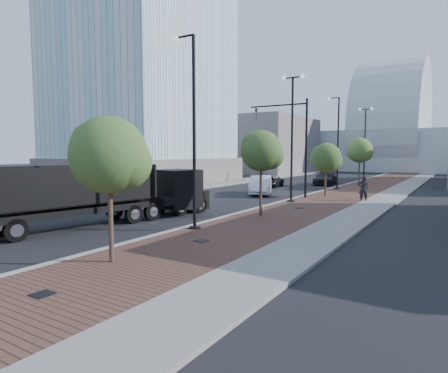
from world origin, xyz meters
The scene contains 24 objects.
sidewalk centered at (3.50, 40.00, 0.06)m, with size 7.00×140.00×0.12m, color #4C2D23.
concrete_strip centered at (6.20, 40.00, 0.07)m, with size 2.40×140.00×0.13m, color slate.
curb centered at (0.00, 40.00, 0.07)m, with size 0.30×140.00×0.14m, color gray.
west_sidewalk centered at (-13.00, 40.00, 0.06)m, with size 4.00×140.00×0.12m, color slate.
dump_truck centered at (-4.14, 10.52, 1.30)m, with size 4.64×13.49×3.09m.
white_sedan centered at (-3.94, 26.01, 0.83)m, with size 1.76×5.05×1.67m, color silver.
dark_car_mid centered at (-6.37, 33.40, 0.57)m, with size 1.89×4.09×1.14m, color black.
dark_car_far centered at (-2.25, 39.39, 0.76)m, with size 2.13×5.24×1.52m, color black.
pedestrian centered at (5.04, 25.33, 0.99)m, with size 0.72×0.48×1.99m, color black.
streetlight_1 centered at (0.49, 10.00, 4.34)m, with size 1.44×0.56×9.21m.
streetlight_2 centered at (0.60, 22.00, 4.82)m, with size 1.72×0.56×9.28m.
streetlight_3 centered at (0.49, 34.00, 4.34)m, with size 1.44×0.56×9.21m.
streetlight_4 centered at (0.60, 46.00, 4.82)m, with size 1.72×0.56×9.28m.
traffic_mast centered at (-0.30, 25.00, 4.98)m, with size 5.09×0.20×8.00m.
tree_0 centered at (1.65, 4.02, 3.64)m, with size 2.56×2.54×4.92m.
tree_1 centered at (1.65, 15.02, 3.82)m, with size 2.39×2.34×5.01m.
tree_2 centered at (1.65, 27.02, 3.26)m, with size 2.54×2.52×4.54m.
tree_3 centered at (1.65, 39.02, 3.94)m, with size 2.73×2.73×5.32m.
tower_podium centered at (-24.00, 32.00, 1.50)m, with size 19.00×19.00×3.00m, color slate.
convention_center centered at (-2.00, 85.00, 6.00)m, with size 50.00×30.00×50.00m.
commercial_block_nw centered at (-20.00, 60.00, 5.00)m, with size 14.00×20.00×10.00m, color slate.
utility_cover_0 centered at (2.40, 1.00, 0.13)m, with size 0.50×0.50×0.02m, color black.
utility_cover_1 centered at (2.40, 8.00, 0.13)m, with size 0.50×0.50×0.02m, color black.
utility_cover_2 centered at (2.40, 19.00, 0.13)m, with size 0.50×0.50×0.02m, color black.
Camera 1 is at (11.42, -4.63, 3.75)m, focal length 30.87 mm.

